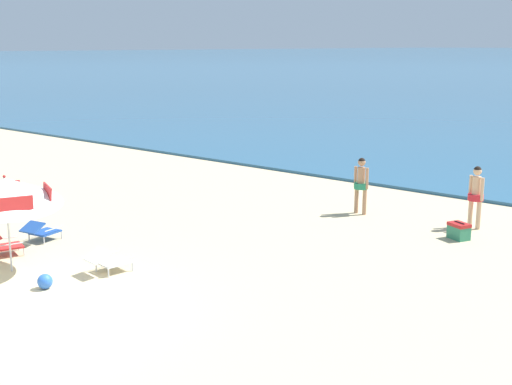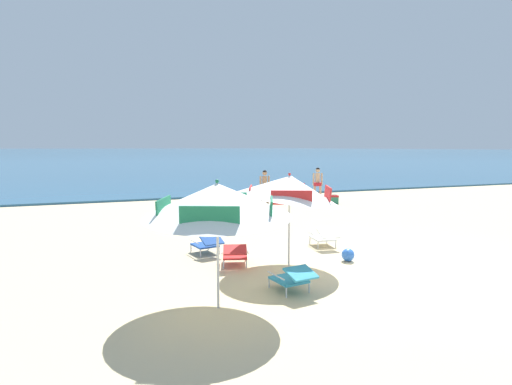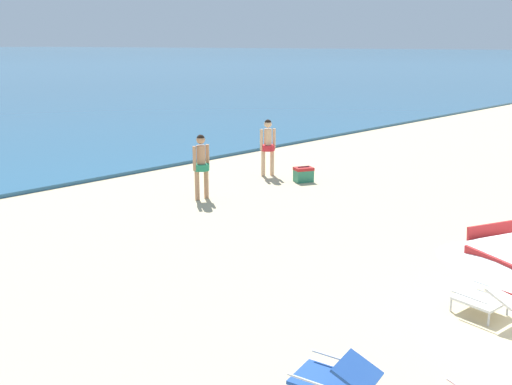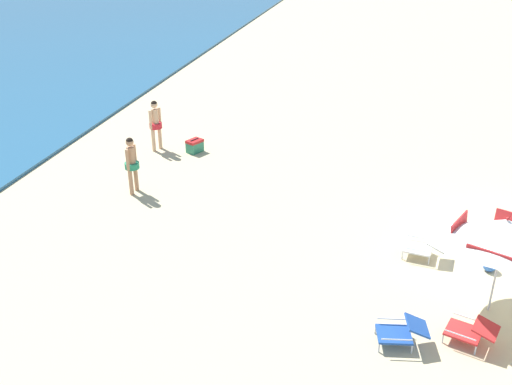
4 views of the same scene
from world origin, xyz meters
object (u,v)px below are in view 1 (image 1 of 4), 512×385
at_px(beach_umbrella_striped_main, 5,190).
at_px(lounge_chair_facing_sea, 2,244).
at_px(lounge_chair_beside_umbrella, 41,230).
at_px(cooler_box, 459,231).
at_px(person_standing_near_shore, 361,182).
at_px(beach_ball, 45,281).
at_px(person_standing_beside, 476,193).
at_px(lounge_chair_spare_folded, 108,260).

height_order(beach_umbrella_striped_main, lounge_chair_facing_sea, beach_umbrella_striped_main).
relative_size(lounge_chair_beside_umbrella, cooler_box, 1.62).
xyz_separation_m(person_standing_near_shore, beach_ball, (-1.55, -8.96, -0.76)).
relative_size(lounge_chair_beside_umbrella, person_standing_beside, 0.60).
relative_size(lounge_chair_beside_umbrella, lounge_chair_facing_sea, 0.99).
bearing_deg(lounge_chair_beside_umbrella, beach_ball, -31.13).
height_order(lounge_chair_spare_folded, person_standing_beside, person_standing_beside).
bearing_deg(lounge_chair_spare_folded, cooler_box, 57.30).
bearing_deg(lounge_chair_facing_sea, beach_ball, -12.06).
bearing_deg(cooler_box, person_standing_beside, 95.91).
distance_m(beach_umbrella_striped_main, person_standing_near_shore, 9.36).
bearing_deg(lounge_chair_spare_folded, lounge_chair_facing_sea, -163.00).
bearing_deg(person_standing_near_shore, beach_ball, -99.82).
distance_m(lounge_chair_spare_folded, person_standing_near_shore, 7.74).
distance_m(person_standing_beside, cooler_box, 1.42).
xyz_separation_m(lounge_chair_facing_sea, cooler_box, (7.21, 7.83, -0.08)).
bearing_deg(cooler_box, lounge_chair_facing_sea, -132.63).
bearing_deg(lounge_chair_facing_sea, beach_umbrella_striped_main, -20.73).
xyz_separation_m(lounge_chair_facing_sea, lounge_chair_spare_folded, (2.71, 0.83, -0.00)).
xyz_separation_m(lounge_chair_beside_umbrella, lounge_chair_spare_folded, (3.04, -0.35, 0.00)).
distance_m(person_standing_near_shore, beach_ball, 9.13).
bearing_deg(person_standing_beside, lounge_chair_beside_umbrella, -133.30).
bearing_deg(cooler_box, lounge_chair_spare_folded, -122.70).
distance_m(beach_umbrella_striped_main, person_standing_beside, 11.22).
xyz_separation_m(beach_umbrella_striped_main, person_standing_near_shore, (2.98, 8.84, -0.81)).
height_order(beach_umbrella_striped_main, person_standing_beside, beach_umbrella_striped_main).
xyz_separation_m(beach_umbrella_striped_main, person_standing_beside, (5.98, 9.46, -0.79)).
xyz_separation_m(lounge_chair_beside_umbrella, person_standing_near_shore, (4.40, 7.24, 0.64)).
relative_size(beach_umbrella_striped_main, lounge_chair_facing_sea, 2.80).
xyz_separation_m(beach_umbrella_striped_main, lounge_chair_facing_sea, (-1.10, 0.42, -1.44)).
height_order(lounge_chair_beside_umbrella, lounge_chair_spare_folded, lounge_chair_beside_umbrella).
relative_size(lounge_chair_spare_folded, beach_ball, 3.16).
xyz_separation_m(beach_umbrella_striped_main, lounge_chair_spare_folded, (1.62, 1.24, -1.45)).
relative_size(beach_umbrella_striped_main, person_standing_beside, 1.69).
height_order(person_standing_near_shore, beach_ball, person_standing_near_shore).
bearing_deg(lounge_chair_beside_umbrella, cooler_box, 41.41).
xyz_separation_m(lounge_chair_facing_sea, beach_ball, (2.53, -0.54, -0.13)).
relative_size(beach_umbrella_striped_main, cooler_box, 4.57).
bearing_deg(person_standing_near_shore, lounge_chair_spare_folded, -100.17).
bearing_deg(lounge_chair_spare_folded, beach_umbrella_striped_main, -142.39).
distance_m(beach_umbrella_striped_main, cooler_box, 10.37).
relative_size(beach_umbrella_striped_main, lounge_chair_spare_folded, 2.91).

